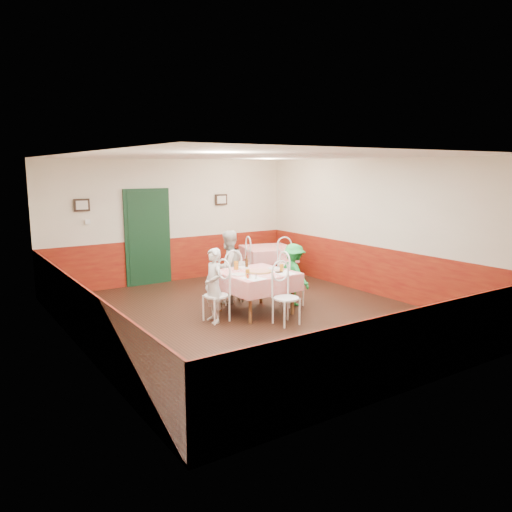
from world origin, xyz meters
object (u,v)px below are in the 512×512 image
wallet (279,272)px  diner_far (228,267)px  chair_second_b (287,265)px  glass_b (282,268)px  chair_right (292,282)px  glass_a (248,273)px  chair_second_a (241,263)px  diner_left (214,285)px  second_table (268,263)px  chair_near (286,298)px  main_table (256,293)px  beer_bottle (247,262)px  chair_left (216,296)px  pizza (259,271)px  diner_right (294,275)px  chair_far (230,280)px  glass_c (236,265)px

wallet → diner_far: 1.24m
chair_second_b → wallet: bearing=-116.6°
glass_b → wallet: (-0.10, -0.06, -0.06)m
chair_right → glass_a: (-1.22, -0.34, 0.38)m
wallet → chair_right: bearing=28.0°
chair_right → chair_second_a: same height
diner_left → diner_far: bearing=141.3°
second_table → chair_near: (-1.77, -3.08, 0.08)m
main_table → chair_right: chair_right is taller
diner_far → beer_bottle: bearing=91.9°
diner_left → chair_near: bearing=52.9°
diner_left → chair_right: bearing=96.3°
chair_left → pizza: bearing=81.2°
glass_a → wallet: glass_a is taller
chair_right → glass_b: chair_right is taller
chair_second_a → glass_a: (-1.44, -2.52, 0.38)m
main_table → beer_bottle: bearing=81.2°
chair_right → glass_b: 0.64m
diner_far → second_table: bearing=-155.9°
chair_second_a → diner_far: bearing=-26.0°
chair_second_b → diner_right: size_ratio=0.76×
chair_right → beer_bottle: (-0.78, 0.37, 0.42)m
chair_near → beer_bottle: 1.33m
main_table → chair_second_a: bearing=64.3°
chair_right → pizza: size_ratio=2.11×
chair_right → diner_right: 0.15m
diner_left → diner_right: bearing=96.3°
glass_a → chair_far: bearing=74.3°
glass_a → glass_c: 0.69m
main_table → chair_far: 0.85m
chair_second_a → glass_c: (-1.26, -1.85, 0.39)m
chair_left → chair_second_b: 3.08m
main_table → chair_second_b: 2.35m
diner_right → diner_left: bearing=89.9°
beer_bottle → diner_left: (-0.96, -0.46, -0.23)m
diner_right → glass_a: bearing=101.9°
main_table → glass_b: size_ratio=8.90×
chair_second_b → pizza: 2.38m
main_table → wallet: (0.30, -0.28, 0.40)m
chair_near → glass_b: size_ratio=6.57×
main_table → diner_left: diner_left is taller
chair_far → glass_c: size_ratio=5.76×
chair_near → glass_c: (-0.23, 1.22, 0.39)m
main_table → chair_left: (-0.85, -0.05, 0.08)m
pizza → diner_far: (-0.08, 0.96, -0.07)m
glass_a → second_table: bearing=49.0°
diner_right → chair_second_b: bearing=-36.1°
wallet → diner_left: 1.23m
chair_second_b → glass_a: same height
chair_far → pizza: 0.97m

